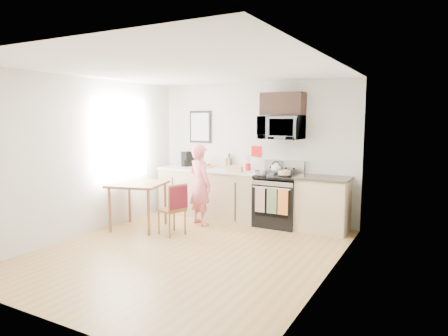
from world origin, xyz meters
The scene contains 28 objects.
floor centered at (0.00, 0.00, 0.00)m, with size 4.60×4.60×0.00m, color olive.
back_wall centered at (0.00, 2.30, 1.30)m, with size 4.00×0.04×2.60m, color beige.
front_wall centered at (0.00, -2.30, 1.30)m, with size 4.00×0.04×2.60m, color beige.
left_wall centered at (-2.00, 0.00, 1.30)m, with size 0.04×4.60×2.60m, color beige.
right_wall centered at (2.00, 0.00, 1.30)m, with size 0.04×4.60×2.60m, color beige.
ceiling centered at (0.00, 0.00, 2.60)m, with size 4.00×4.60×0.04m, color white.
window centered at (-1.96, 0.80, 1.55)m, with size 0.06×1.40×1.50m.
cabinet_left centered at (-0.80, 2.00, 0.45)m, with size 2.10×0.60×0.90m, color tan.
countertop_left centered at (-0.80, 2.00, 0.92)m, with size 2.14×0.64×0.04m, color silver.
cabinet_right centered at (1.43, 2.00, 0.45)m, with size 0.84×0.60×0.90m, color tan.
countertop_right centered at (1.43, 2.00, 0.92)m, with size 0.88×0.64×0.04m, color black.
range centered at (0.63, 1.98, 0.44)m, with size 0.76×0.70×1.16m.
microwave centered at (0.63, 2.08, 1.76)m, with size 0.76×0.51×0.42m, color #A8A8AD.
upper_cabinet centered at (0.63, 2.12, 2.18)m, with size 0.76×0.35×0.40m, color black.
wall_art centered at (-1.20, 2.28, 1.75)m, with size 0.50×0.04×0.65m.
wall_trivet centered at (0.05, 2.28, 1.30)m, with size 0.20×0.02×0.20m, color red.
person centered at (-0.65, 1.37, 0.73)m, with size 0.54×0.35×1.47m, color #B6323C.
dining_table centered at (-1.45, 0.62, 0.72)m, with size 0.91×0.91×0.81m.
chair centered at (-0.60, 0.56, 0.56)m, with size 0.49×0.46×0.86m.
knife_block centered at (-0.51, 2.22, 1.04)m, with size 0.09×0.13×0.21m, color brown.
utensil_crock centered at (-0.06, 2.16, 1.07)m, with size 0.11×0.11×0.32m.
fruit_bowl centered at (-0.90, 2.13, 0.97)m, with size 0.24×0.24×0.09m.
milk_carton centered at (-1.05, 2.03, 1.07)m, with size 0.10×0.10×0.26m, color tan.
coffee_maker centered at (-1.45, 2.16, 1.08)m, with size 0.22×0.27×0.30m.
bread_bag centered at (-0.19, 1.84, 0.99)m, with size 0.30×0.14×0.11m, color tan.
cake centered at (0.75, 1.94, 0.97)m, with size 0.27×0.27×0.09m.
kettle centered at (0.51, 2.13, 1.02)m, with size 0.18×0.18×0.23m.
pot centered at (0.35, 1.81, 0.98)m, with size 0.20×0.35×0.10m.
Camera 1 is at (3.15, -4.67, 1.93)m, focal length 32.00 mm.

